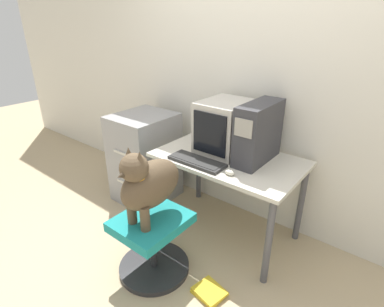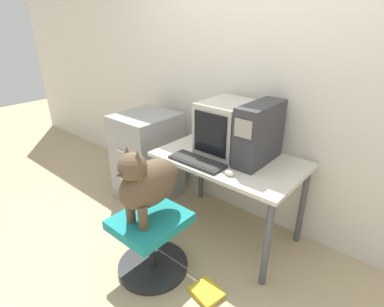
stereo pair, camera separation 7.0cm
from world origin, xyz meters
name	(u,v)px [view 2 (the right image)]	position (x,y,z in m)	size (l,w,h in m)	color
ground_plane	(200,252)	(0.00, 0.00, 0.00)	(12.00, 12.00, 0.00)	tan
wall_back	(262,77)	(0.00, 0.77, 1.30)	(8.00, 0.05, 2.60)	silver
desk	(229,168)	(0.00, 0.35, 0.63)	(1.15, 0.70, 0.72)	beige
crt_monitor	(226,127)	(-0.11, 0.45, 0.93)	(0.36, 0.44, 0.42)	#B7B2A8
pc_tower	(259,133)	(0.19, 0.44, 0.95)	(0.18, 0.48, 0.45)	#333338
keyboard	(197,161)	(-0.14, 0.11, 0.74)	(0.45, 0.17, 0.03)	#2D2D2D
computer_mouse	(229,173)	(0.16, 0.10, 0.74)	(0.07, 0.04, 0.04)	beige
office_chair	(152,241)	(-0.17, -0.36, 0.25)	(0.52, 0.52, 0.47)	#262628
dog	(147,182)	(-0.17, -0.36, 0.75)	(0.23, 0.50, 0.55)	brown
filing_cabinet	(148,157)	(-0.96, 0.33, 0.45)	(0.52, 0.59, 0.90)	gray
book_stack_floor	(207,292)	(0.29, -0.29, 0.02)	(0.23, 0.21, 0.04)	gold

